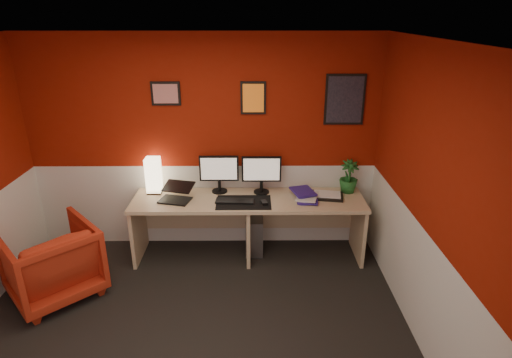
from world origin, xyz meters
name	(u,v)px	position (x,y,z in m)	size (l,w,h in m)	color
ground	(189,341)	(0.00, 0.00, 0.00)	(4.00, 3.50, 0.01)	black
ceiling	(166,43)	(0.00, 0.00, 2.50)	(4.00, 3.50, 0.01)	white
wall_back	(204,145)	(0.00, 1.75, 1.25)	(4.00, 0.01, 2.50)	maroon
wall_right	(439,212)	(2.00, 0.00, 1.25)	(0.01, 3.50, 2.50)	maroon
wainscot_back	(206,205)	(0.00, 1.75, 0.50)	(4.00, 0.01, 1.00)	silver
wainscot_right	(424,293)	(2.00, 0.00, 0.50)	(0.01, 3.50, 1.00)	silver
desk	(249,228)	(0.52, 1.41, 0.36)	(2.60, 0.65, 0.73)	tan
shoji_lamp	(154,176)	(-0.57, 1.60, 0.93)	(0.16, 0.16, 0.40)	#FFE5B2
laptop	(174,192)	(-0.30, 1.36, 0.84)	(0.33, 0.23, 0.22)	black
monitor_left	(219,168)	(0.18, 1.61, 1.02)	(0.45, 0.06, 0.58)	black
monitor_right	(262,169)	(0.67, 1.58, 1.02)	(0.45, 0.06, 0.58)	black
desk_mat	(244,202)	(0.47, 1.31, 0.73)	(0.60, 0.38, 0.01)	black
keyboard	(235,201)	(0.37, 1.32, 0.74)	(0.42, 0.14, 0.02)	black
mouse	(264,202)	(0.69, 1.26, 0.75)	(0.06, 0.10, 0.03)	black
book_bottom	(298,199)	(1.06, 1.38, 0.74)	(0.22, 0.30, 0.03)	navy
book_middle	(297,196)	(1.07, 1.40, 0.77)	(0.22, 0.30, 0.02)	silver
book_top	(293,193)	(1.02, 1.42, 0.79)	(0.23, 0.31, 0.03)	navy
zen_tray	(327,196)	(1.41, 1.45, 0.74)	(0.35, 0.25, 0.03)	black
potted_plant	(349,177)	(1.67, 1.60, 0.92)	(0.21, 0.21, 0.38)	#19591E
pc_tower	(254,232)	(0.58, 1.55, 0.23)	(0.20, 0.45, 0.45)	#99999E
armchair	(51,262)	(-1.44, 0.69, 0.38)	(0.80, 0.83, 0.75)	#B02912
art_left	(166,94)	(-0.39, 1.74, 1.85)	(0.32, 0.02, 0.26)	red
art_center	(253,98)	(0.57, 1.74, 1.80)	(0.28, 0.02, 0.36)	orange
art_right	(345,100)	(1.59, 1.74, 1.78)	(0.44, 0.02, 0.56)	black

